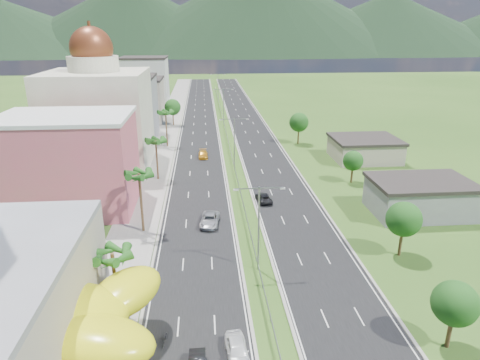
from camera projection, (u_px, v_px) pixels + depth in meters
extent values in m
plane|color=#2D5119|center=(270.00, 322.00, 43.62)|extent=(500.00, 500.00, 0.00)
cube|color=black|center=(200.00, 128.00, 127.48)|extent=(11.00, 260.00, 0.04)
cube|color=black|center=(249.00, 127.00, 128.69)|extent=(11.00, 260.00, 0.04)
cube|color=gray|center=(167.00, 129.00, 126.70)|extent=(7.00, 260.00, 0.12)
cube|color=gray|center=(228.00, 141.00, 110.99)|extent=(0.08, 216.00, 0.28)
cube|color=gray|center=(216.00, 89.00, 206.81)|extent=(0.10, 0.12, 0.70)
cylinder|color=gray|center=(259.00, 230.00, 51.16)|extent=(0.20, 0.20, 11.00)
cube|color=gray|center=(247.00, 189.00, 49.27)|extent=(2.88, 0.12, 0.12)
cube|color=gray|center=(272.00, 188.00, 49.50)|extent=(2.88, 0.12, 0.12)
cube|color=silver|center=(236.00, 190.00, 49.20)|extent=(0.60, 0.25, 0.18)
cube|color=silver|center=(283.00, 188.00, 49.64)|extent=(0.60, 0.25, 0.18)
cylinder|color=gray|center=(234.00, 144.00, 88.70)|extent=(0.20, 0.20, 11.00)
cube|color=gray|center=(227.00, 119.00, 86.81)|extent=(2.88, 0.12, 0.12)
cube|color=gray|center=(241.00, 119.00, 87.04)|extent=(2.88, 0.12, 0.12)
cube|color=silver|center=(221.00, 120.00, 86.74)|extent=(0.60, 0.25, 0.18)
cube|color=silver|center=(247.00, 119.00, 87.18)|extent=(0.60, 0.25, 0.18)
cylinder|color=gray|center=(224.00, 107.00, 130.94)|extent=(0.20, 0.20, 11.00)
cube|color=gray|center=(219.00, 89.00, 129.04)|extent=(2.88, 0.12, 0.12)
cube|color=gray|center=(228.00, 89.00, 129.27)|extent=(2.88, 0.12, 0.12)
cube|color=silver|center=(214.00, 90.00, 128.97)|extent=(0.60, 0.25, 0.18)
cube|color=silver|center=(232.00, 89.00, 129.41)|extent=(0.60, 0.25, 0.18)
cylinder|color=gray|center=(218.00, 88.00, 173.17)|extent=(0.20, 0.20, 11.00)
cube|color=gray|center=(214.00, 74.00, 171.27)|extent=(2.88, 0.12, 0.12)
cube|color=gray|center=(221.00, 74.00, 171.51)|extent=(2.88, 0.12, 0.12)
cube|color=silver|center=(211.00, 74.00, 171.20)|extent=(0.60, 0.25, 0.18)
cube|color=silver|center=(225.00, 74.00, 171.64)|extent=(0.60, 0.25, 0.18)
cylinder|color=gray|center=(15.00, 332.00, 39.14)|extent=(0.50, 0.50, 4.00)
cylinder|color=gray|center=(115.00, 327.00, 39.87)|extent=(0.50, 0.50, 4.00)
cube|color=#D7586F|center=(69.00, 165.00, 68.88)|extent=(20.00, 15.00, 15.00)
cube|color=beige|center=(100.00, 120.00, 89.63)|extent=(20.00, 20.00, 20.00)
cylinder|color=beige|center=(93.00, 64.00, 85.77)|extent=(10.00, 10.00, 3.00)
sphere|color=brown|center=(91.00, 48.00, 84.76)|extent=(8.40, 8.40, 8.40)
cube|color=gray|center=(125.00, 109.00, 113.84)|extent=(16.00, 15.00, 16.00)
cube|color=#B5A695|center=(137.00, 101.00, 134.99)|extent=(16.00, 15.00, 13.00)
cube|color=silver|center=(145.00, 84.00, 155.74)|extent=(16.00, 15.00, 18.00)
cube|color=gray|center=(420.00, 198.00, 68.50)|extent=(15.00, 10.00, 5.00)
cube|color=#B5A695|center=(364.00, 150.00, 96.92)|extent=(14.00, 12.00, 4.40)
cylinder|color=#47301C|center=(116.00, 286.00, 42.99)|extent=(0.36, 0.36, 7.50)
cylinder|color=#47301C|center=(141.00, 203.00, 61.51)|extent=(0.36, 0.36, 9.00)
cylinder|color=#47301C|center=(157.00, 160.00, 83.26)|extent=(0.36, 0.36, 8.00)
cylinder|color=#47301C|center=(167.00, 129.00, 106.59)|extent=(0.36, 0.36, 8.80)
cylinder|color=#47301C|center=(173.00, 117.00, 130.71)|extent=(0.40, 0.40, 4.90)
sphere|color=#21571B|center=(173.00, 107.00, 129.65)|extent=(4.90, 4.90, 4.90)
cylinder|color=#47301C|center=(450.00, 328.00, 39.52)|extent=(0.40, 0.40, 4.20)
sphere|color=#21571B|center=(455.00, 303.00, 38.61)|extent=(4.20, 4.20, 4.20)
cylinder|color=#47301C|center=(401.00, 240.00, 55.65)|extent=(0.40, 0.40, 4.55)
sphere|color=#21571B|center=(404.00, 219.00, 54.67)|extent=(4.55, 4.55, 4.55)
cylinder|color=#47301C|center=(352.00, 173.00, 82.29)|extent=(0.40, 0.40, 3.85)
sphere|color=#21571B|center=(353.00, 161.00, 81.46)|extent=(3.85, 3.85, 3.85)
cylinder|color=#47301C|center=(298.00, 134.00, 109.95)|extent=(0.40, 0.40, 4.90)
sphere|color=#21571B|center=(299.00, 122.00, 108.89)|extent=(4.90, 4.90, 4.90)
imported|color=white|center=(237.00, 350.00, 38.57)|extent=(2.32, 4.97, 1.64)
imported|color=#96989D|center=(210.00, 220.00, 64.79)|extent=(3.35, 6.01, 1.59)
imported|color=#C88717|center=(203.00, 154.00, 98.52)|extent=(2.15, 5.12, 1.48)
imported|color=black|center=(263.00, 198.00, 73.50)|extent=(2.74, 5.07, 1.35)
imported|color=black|center=(165.00, 337.00, 40.44)|extent=(0.82, 1.96, 1.22)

